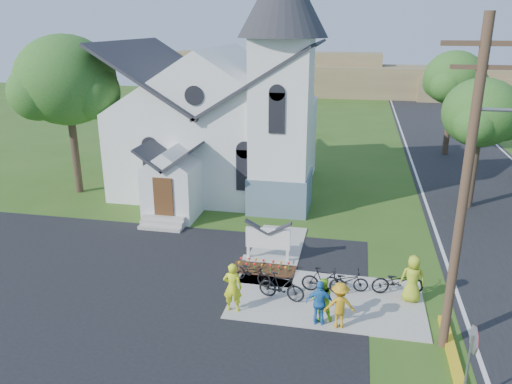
% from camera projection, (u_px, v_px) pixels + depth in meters
% --- Properties ---
extents(ground, '(120.00, 120.00, 0.00)m').
position_uv_depth(ground, '(284.00, 303.00, 18.23)').
color(ground, '#305418').
rests_on(ground, ground).
extents(parking_lot, '(20.00, 16.00, 0.02)m').
position_uv_depth(parking_lot, '(81.00, 311.00, 17.70)').
color(parking_lot, black).
rests_on(parking_lot, ground).
extents(road, '(8.00, 90.00, 0.02)m').
position_uv_depth(road, '(484.00, 191.00, 30.23)').
color(road, black).
rests_on(road, ground).
extents(sidewalk, '(7.00, 4.00, 0.05)m').
position_uv_depth(sidewalk, '(327.00, 299.00, 18.40)').
color(sidewalk, '#A29C92').
rests_on(sidewalk, ground).
extents(church, '(12.35, 12.00, 13.00)m').
position_uv_depth(church, '(225.00, 103.00, 29.15)').
color(church, white).
rests_on(church, ground).
extents(church_sign, '(2.20, 0.40, 1.70)m').
position_uv_depth(church_sign, '(268.00, 239.00, 21.09)').
color(church_sign, '#A29C92').
rests_on(church_sign, ground).
extents(flower_bed, '(2.60, 1.10, 0.07)m').
position_uv_depth(flower_bed, '(264.00, 270.00, 20.58)').
color(flower_bed, '#3A240F').
rests_on(flower_bed, ground).
extents(utility_pole, '(3.45, 0.28, 10.00)m').
position_uv_depth(utility_pole, '(468.00, 183.00, 14.07)').
color(utility_pole, '#452F22').
rests_on(utility_pole, ground).
extents(stop_sign, '(0.11, 0.76, 2.48)m').
position_uv_depth(stop_sign, '(472.00, 350.00, 12.73)').
color(stop_sign, gray).
rests_on(stop_sign, ground).
extents(tree_lot_corner, '(5.60, 5.60, 9.15)m').
position_uv_depth(tree_lot_corner, '(67.00, 81.00, 28.03)').
color(tree_lot_corner, '#33221B').
rests_on(tree_lot_corner, ground).
extents(tree_road_near, '(4.00, 4.00, 7.05)m').
position_uv_depth(tree_road_near, '(481.00, 113.00, 26.06)').
color(tree_road_near, '#33221B').
rests_on(tree_road_near, ground).
extents(tree_road_mid, '(4.40, 4.40, 7.80)m').
position_uv_depth(tree_road_mid, '(454.00, 78.00, 36.90)').
color(tree_road_mid, '#33221B').
rests_on(tree_road_mid, ground).
extents(distant_hills, '(61.00, 10.00, 5.60)m').
position_uv_depth(distant_hills, '(369.00, 80.00, 69.12)').
color(distant_hills, brown).
rests_on(distant_hills, ground).
extents(cyclist_0, '(0.69, 0.48, 1.83)m').
position_uv_depth(cyclist_0, '(233.00, 287.00, 17.37)').
color(cyclist_0, '#E1F11C').
rests_on(cyclist_0, sidewalk).
extents(bike_0, '(1.86, 1.18, 0.92)m').
position_uv_depth(bike_0, '(251.00, 272.00, 19.38)').
color(bike_0, black).
rests_on(bike_0, sidewalk).
extents(cyclist_1, '(0.87, 0.74, 1.56)m').
position_uv_depth(cyclist_1, '(322.00, 299.00, 16.87)').
color(cyclist_1, '#91E12A').
rests_on(cyclist_1, sidewalk).
extents(bike_1, '(1.81, 0.80, 1.05)m').
position_uv_depth(bike_1, '(281.00, 286.00, 18.20)').
color(bike_1, black).
rests_on(bike_1, sidewalk).
extents(cyclist_2, '(0.95, 0.41, 1.60)m').
position_uv_depth(cyclist_2, '(320.00, 303.00, 16.61)').
color(cyclist_2, '#2A80D6').
rests_on(cyclist_2, sidewalk).
extents(bike_2, '(1.71, 0.72, 0.87)m').
position_uv_depth(bike_2, '(346.00, 280.00, 18.81)').
color(bike_2, black).
rests_on(bike_2, sidewalk).
extents(cyclist_3, '(1.14, 0.79, 1.62)m').
position_uv_depth(cyclist_3, '(340.00, 305.00, 16.46)').
color(cyclist_3, orange).
rests_on(cyclist_3, sidewalk).
extents(bike_3, '(1.72, 0.57, 1.02)m').
position_uv_depth(bike_3, '(324.00, 280.00, 18.66)').
color(bike_3, black).
rests_on(bike_3, sidewalk).
extents(cyclist_4, '(0.89, 0.60, 1.80)m').
position_uv_depth(cyclist_4, '(413.00, 279.00, 17.99)').
color(cyclist_4, '#A9BE23').
rests_on(cyclist_4, sidewalk).
extents(bike_4, '(2.01, 0.98, 1.01)m').
position_uv_depth(bike_4, '(398.00, 281.00, 18.58)').
color(bike_4, black).
rests_on(bike_4, sidewalk).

